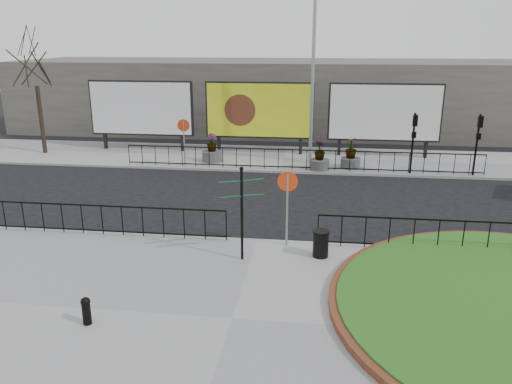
% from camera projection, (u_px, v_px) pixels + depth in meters
% --- Properties ---
extents(ground, '(90.00, 90.00, 0.00)m').
position_uv_depth(ground, '(257.00, 242.00, 16.77)').
color(ground, black).
rests_on(ground, ground).
extents(pavement_near, '(30.00, 10.00, 0.12)m').
position_uv_depth(pavement_near, '(232.00, 320.00, 12.01)').
color(pavement_near, gray).
rests_on(pavement_near, ground).
extents(pavement_far, '(44.00, 6.00, 0.12)m').
position_uv_depth(pavement_far, '(284.00, 158.00, 28.12)').
color(pavement_far, gray).
rests_on(pavement_far, ground).
extents(railing_near_left, '(10.00, 0.10, 1.10)m').
position_uv_depth(railing_near_left, '(82.00, 219.00, 17.00)').
color(railing_near_left, black).
rests_on(railing_near_left, pavement_near).
extents(railing_near_right, '(9.00, 0.10, 1.10)m').
position_uv_depth(railing_near_right, '(463.00, 236.00, 15.50)').
color(railing_near_right, black).
rests_on(railing_near_right, pavement_near).
extents(railing_far, '(18.00, 0.10, 1.10)m').
position_uv_depth(railing_far, '(300.00, 160.00, 25.26)').
color(railing_far, black).
rests_on(railing_far, pavement_far).
extents(speed_sign_far, '(0.64, 0.07, 2.47)m').
position_uv_depth(speed_sign_far, '(184.00, 132.00, 25.71)').
color(speed_sign_far, gray).
rests_on(speed_sign_far, pavement_far).
extents(speed_sign_near, '(0.64, 0.07, 2.47)m').
position_uv_depth(speed_sign_near, '(287.00, 192.00, 15.70)').
color(speed_sign_near, gray).
rests_on(speed_sign_near, pavement_near).
extents(billboard_left, '(6.20, 0.31, 4.10)m').
position_uv_depth(billboard_left, '(141.00, 108.00, 29.31)').
color(billboard_left, black).
rests_on(billboard_left, pavement_far).
extents(billboard_mid, '(6.20, 0.31, 4.10)m').
position_uv_depth(billboard_mid, '(259.00, 111.00, 28.47)').
color(billboard_mid, black).
rests_on(billboard_mid, pavement_far).
extents(billboard_right, '(6.20, 0.31, 4.10)m').
position_uv_depth(billboard_right, '(385.00, 113.00, 27.63)').
color(billboard_right, black).
rests_on(billboard_right, pavement_far).
extents(lamp_post, '(0.74, 0.18, 9.23)m').
position_uv_depth(lamp_post, '(313.00, 73.00, 25.58)').
color(lamp_post, gray).
rests_on(lamp_post, pavement_far).
extents(signal_pole_a, '(0.22, 0.26, 3.00)m').
position_uv_depth(signal_pole_a, '(414.00, 134.00, 24.21)').
color(signal_pole_a, black).
rests_on(signal_pole_a, pavement_far).
extents(signal_pole_b, '(0.22, 0.26, 3.00)m').
position_uv_depth(signal_pole_b, '(478.00, 136.00, 23.85)').
color(signal_pole_b, black).
rests_on(signal_pole_b, pavement_far).
extents(tree_left, '(2.00, 2.00, 7.00)m').
position_uv_depth(tree_left, '(38.00, 92.00, 28.27)').
color(tree_left, '#2D2119').
rests_on(tree_left, pavement_far).
extents(building_backdrop, '(40.00, 10.00, 5.00)m').
position_uv_depth(building_backdrop, '(294.00, 95.00, 36.87)').
color(building_backdrop, '#605D54').
rests_on(building_backdrop, ground).
extents(fingerpost_sign, '(1.32, 0.71, 2.91)m').
position_uv_depth(fingerpost_sign, '(242.00, 204.00, 14.69)').
color(fingerpost_sign, black).
rests_on(fingerpost_sign, pavement_near).
extents(bollard, '(0.22, 0.22, 0.69)m').
position_uv_depth(bollard, '(86.00, 309.00, 11.65)').
color(bollard, black).
rests_on(bollard, pavement_near).
extents(litter_bin, '(0.51, 0.51, 0.85)m').
position_uv_depth(litter_bin, '(321.00, 244.00, 15.26)').
color(litter_bin, black).
rests_on(litter_bin, pavement_near).
extents(planter_a, '(1.09, 1.09, 1.54)m').
position_uv_depth(planter_a, '(212.00, 152.00, 27.07)').
color(planter_a, '#4C4C4F').
rests_on(planter_a, pavement_far).
extents(planter_b, '(1.01, 1.01, 1.51)m').
position_uv_depth(planter_b, '(319.00, 159.00, 25.38)').
color(planter_b, '#4C4C4F').
rests_on(planter_b, pavement_far).
extents(planter_c, '(1.00, 1.00, 1.60)m').
position_uv_depth(planter_c, '(351.00, 156.00, 25.71)').
color(planter_c, '#4C4C4F').
rests_on(planter_c, pavement_far).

